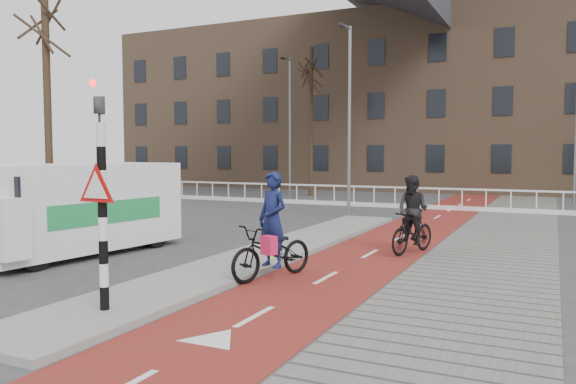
% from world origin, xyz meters
% --- Properties ---
extents(ground, '(120.00, 120.00, 0.00)m').
position_xyz_m(ground, '(0.00, 0.00, 0.00)').
color(ground, '#38383A').
rests_on(ground, ground).
extents(bike_lane, '(2.50, 60.00, 0.01)m').
position_xyz_m(bike_lane, '(1.50, 10.00, 0.01)').
color(bike_lane, maroon).
rests_on(bike_lane, ground).
extents(sidewalk, '(3.00, 60.00, 0.01)m').
position_xyz_m(sidewalk, '(4.30, 10.00, 0.01)').
color(sidewalk, slate).
rests_on(sidewalk, ground).
extents(curb_island, '(1.80, 16.00, 0.12)m').
position_xyz_m(curb_island, '(-0.70, 4.00, 0.06)').
color(curb_island, gray).
rests_on(curb_island, ground).
extents(traffic_signal, '(0.80, 0.80, 3.68)m').
position_xyz_m(traffic_signal, '(-0.60, -2.02, 1.99)').
color(traffic_signal, black).
rests_on(traffic_signal, curb_island).
extents(bollard, '(0.12, 0.12, 0.72)m').
position_xyz_m(bollard, '(-0.26, 3.01, 0.48)').
color(bollard, '#F2EE0D').
rests_on(bollard, curb_island).
extents(cyclist_near, '(1.40, 2.22, 2.16)m').
position_xyz_m(cyclist_near, '(0.55, 1.47, 0.73)').
color(cyclist_near, black).
rests_on(cyclist_near, bike_lane).
extents(cyclist_far, '(1.09, 1.90, 1.97)m').
position_xyz_m(cyclist_far, '(2.45, 5.52, 0.82)').
color(cyclist_far, black).
rests_on(cyclist_far, bike_lane).
extents(van, '(2.68, 5.48, 2.27)m').
position_xyz_m(van, '(-5.12, 1.81, 1.19)').
color(van, silver).
rests_on(van, ground).
extents(railing, '(28.00, 0.10, 0.99)m').
position_xyz_m(railing, '(-5.00, 17.00, 0.31)').
color(railing, silver).
rests_on(railing, ground).
extents(townhouse_row, '(46.00, 10.00, 15.90)m').
position_xyz_m(townhouse_row, '(-3.00, 32.00, 7.81)').
color(townhouse_row, '#7F6047').
rests_on(townhouse_row, ground).
extents(tree_left, '(0.29, 0.29, 8.89)m').
position_xyz_m(tree_left, '(-12.30, 7.37, 4.44)').
color(tree_left, black).
rests_on(tree_left, ground).
extents(tree_mid, '(0.28, 0.28, 8.71)m').
position_xyz_m(tree_mid, '(-7.41, 22.08, 4.35)').
color(tree_mid, black).
rests_on(tree_mid, ground).
extents(streetlight_near, '(0.12, 0.12, 7.48)m').
position_xyz_m(streetlight_near, '(-1.73, 12.65, 3.74)').
color(streetlight_near, slate).
rests_on(streetlight_near, ground).
extents(streetlight_left, '(0.12, 0.12, 7.89)m').
position_xyz_m(streetlight_left, '(-8.09, 20.63, 3.95)').
color(streetlight_left, slate).
rests_on(streetlight_left, ground).
extents(streetlight_right, '(0.12, 0.12, 7.86)m').
position_xyz_m(streetlight_right, '(6.56, 22.77, 3.93)').
color(streetlight_right, slate).
rests_on(streetlight_right, ground).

